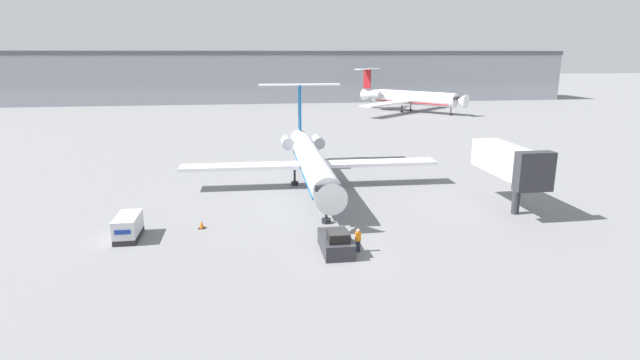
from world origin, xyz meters
TOP-DOWN VIEW (x-y plane):
  - ground_plane at (0.00, 0.00)m, footprint 600.00×600.00m
  - terminal_building at (0.00, 120.00)m, footprint 180.00×16.80m
  - airplane_main at (0.29, 19.42)m, footprint 27.91×29.69m
  - pushback_tug at (-0.22, 0.69)m, footprint 2.15×4.33m
  - luggage_cart at (-15.97, 5.72)m, footprint 1.68×3.64m
  - worker_near_tug at (1.36, 0.39)m, footprint 0.40×0.25m
  - traffic_cone_left at (-10.46, 7.26)m, footprint 0.55×0.55m
  - airplane_parked_far_left at (33.59, 87.01)m, footprint 30.15×26.92m
  - jet_bridge at (17.53, 8.84)m, footprint 3.20×9.92m

SIDE VIEW (x-z plane):
  - ground_plane at x=0.00m, z-range 0.00..0.00m
  - traffic_cone_left at x=-10.46m, z-range -0.02..0.68m
  - pushback_tug at x=-0.22m, z-range -0.24..1.62m
  - luggage_cart at x=-15.97m, z-range 0.00..1.88m
  - worker_near_tug at x=1.36m, z-range 0.05..1.85m
  - airplane_main at x=0.29m, z-range -2.07..8.23m
  - airplane_parked_far_left at x=33.59m, z-range -1.63..8.63m
  - jet_bridge at x=17.53m, z-range 1.34..7.53m
  - terminal_building at x=0.00m, z-range 0.03..14.85m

